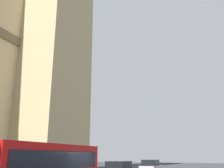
{
  "coord_description": "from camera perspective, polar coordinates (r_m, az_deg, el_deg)",
  "views": [
    {
      "loc": [
        -12.55,
        -6.77,
        2.31
      ],
      "look_at": [
        10.19,
        3.27,
        9.58
      ],
      "focal_mm": 39.51,
      "sensor_mm": 36.0,
      "label": 1
    }
  ],
  "objects": [
    {
      "name": "sedan_trailing",
      "position": [
        32.52,
        9.06,
        -18.57
      ],
      "size": [
        4.4,
        1.86,
        1.85
      ],
      "color": "#B7B7BC",
      "rests_on": "ground_plane"
    }
  ]
}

